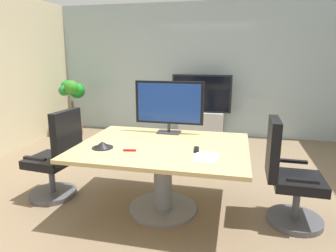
% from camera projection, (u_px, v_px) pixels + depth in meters
% --- Properties ---
extents(ground_plane, '(7.42, 7.42, 0.00)m').
position_uv_depth(ground_plane, '(162.00, 200.00, 3.56)').
color(ground_plane, '#7A664C').
extents(wall_back_glass_partition, '(6.24, 0.10, 2.75)m').
position_uv_depth(wall_back_glass_partition, '(199.00, 70.00, 6.27)').
color(wall_back_glass_partition, '#9EB2B7').
rests_on(wall_back_glass_partition, ground).
extents(conference_table, '(1.80, 1.37, 0.76)m').
position_uv_depth(conference_table, '(163.00, 161.00, 3.22)').
color(conference_table, tan).
rests_on(conference_table, ground).
extents(office_chair_left, '(0.62, 0.60, 1.09)m').
position_uv_depth(office_chair_left, '(57.00, 162.00, 3.54)').
color(office_chair_left, '#4C4C51').
rests_on(office_chair_left, ground).
extents(office_chair_right, '(0.60, 0.57, 1.09)m').
position_uv_depth(office_chair_right, '(288.00, 181.00, 3.01)').
color(office_chair_right, '#4C4C51').
rests_on(office_chair_right, ground).
extents(tv_monitor, '(0.84, 0.18, 0.64)m').
position_uv_depth(tv_monitor, '(169.00, 104.00, 3.59)').
color(tv_monitor, '#333338').
rests_on(tv_monitor, conference_table).
extents(wall_display_unit, '(1.20, 0.36, 1.31)m').
position_uv_depth(wall_display_unit, '(201.00, 117.00, 6.13)').
color(wall_display_unit, '#B7BABC').
rests_on(wall_display_unit, ground).
extents(potted_plant, '(0.55, 0.67, 1.19)m').
position_uv_depth(potted_plant, '(73.00, 99.00, 6.28)').
color(potted_plant, brown).
rests_on(potted_plant, ground).
extents(conference_phone, '(0.22, 0.22, 0.07)m').
position_uv_depth(conference_phone, '(103.00, 145.00, 3.07)').
color(conference_phone, black).
rests_on(conference_phone, conference_table).
extents(remote_control, '(0.07, 0.17, 0.02)m').
position_uv_depth(remote_control, '(196.00, 150.00, 3.00)').
color(remote_control, black).
rests_on(remote_control, conference_table).
extents(whiteboard_marker, '(0.13, 0.04, 0.02)m').
position_uv_depth(whiteboard_marker, '(130.00, 150.00, 2.97)').
color(whiteboard_marker, red).
rests_on(whiteboard_marker, conference_table).
extents(paper_notepad, '(0.23, 0.31, 0.01)m').
position_uv_depth(paper_notepad, '(206.00, 157.00, 2.79)').
color(paper_notepad, white).
rests_on(paper_notepad, conference_table).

